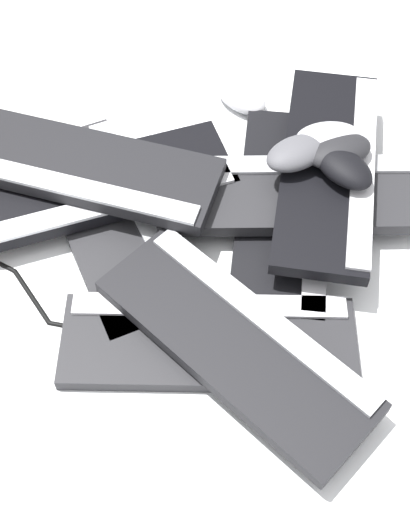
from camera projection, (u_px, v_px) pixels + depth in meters
The scene contains 15 objects.
ground_plane at pixel (163, 295), 1.13m from camera, with size 3.20×3.20×0.00m, color white.
keyboard_0 at pixel (110, 221), 1.20m from camera, with size 0.40×0.43×0.03m.
keyboard_1 at pixel (209, 341), 1.07m from camera, with size 0.46×0.27×0.03m.
keyboard_2 at pixel (284, 208), 1.21m from camera, with size 0.23×0.46×0.03m.
keyboard_3 at pixel (103, 186), 1.20m from camera, with size 0.44×0.38×0.03m.
keyboard_4 at pixel (237, 343), 1.03m from camera, with size 0.46×0.33×0.03m.
keyboard_5 at pixel (290, 194), 1.19m from camera, with size 0.46×0.28×0.03m.
keyboard_6 at pixel (86, 169), 1.18m from camera, with size 0.44×0.16×0.03m.
keyboard_7 at pixel (329, 167), 1.18m from camera, with size 0.21×0.46×0.03m.
mouse_0 at pixel (328, 138), 1.17m from camera, with size 0.11×0.07×0.04m, color #B7B7BC.
mouse_1 at pixel (297, 153), 1.15m from camera, with size 0.11×0.07×0.04m, color #4C4C51.
mouse_2 at pixel (239, 96), 1.36m from camera, with size 0.11×0.07×0.04m, color #B7B7BC.
mouse_3 at pixel (343, 167), 1.14m from camera, with size 0.11×0.07×0.04m, color black.
mouse_4 at pixel (339, 151), 1.16m from camera, with size 0.11×0.07×0.04m, color black.
cable_0 at pixel (31, 295), 1.12m from camera, with size 0.85×0.16×0.01m.
Camera 1 is at (-0.24, 0.55, 0.96)m, focal length 50.00 mm.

